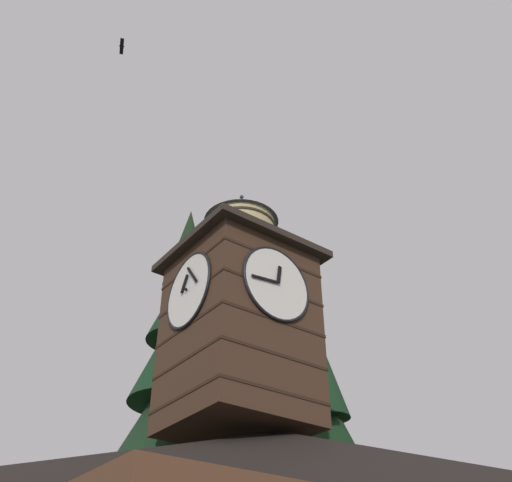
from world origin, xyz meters
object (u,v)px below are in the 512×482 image
(pine_tree_behind, at_px, (172,459))
(moon, at_px, (159,454))
(flying_bird_high, at_px, (122,46))
(clock_tower, at_px, (239,317))

(pine_tree_behind, height_order, moon, pine_tree_behind)
(pine_tree_behind, distance_m, flying_bird_high, 15.34)
(moon, height_order, flying_bird_high, flying_bird_high)
(clock_tower, height_order, pine_tree_behind, pine_tree_behind)
(pine_tree_behind, relative_size, flying_bird_high, 26.12)
(clock_tower, relative_size, flying_bird_high, 12.92)
(pine_tree_behind, xyz_separation_m, flying_bird_high, (6.14, 4.78, 13.22))
(clock_tower, height_order, moon, moon)
(clock_tower, height_order, flying_bird_high, flying_bird_high)
(pine_tree_behind, bearing_deg, moon, -116.65)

